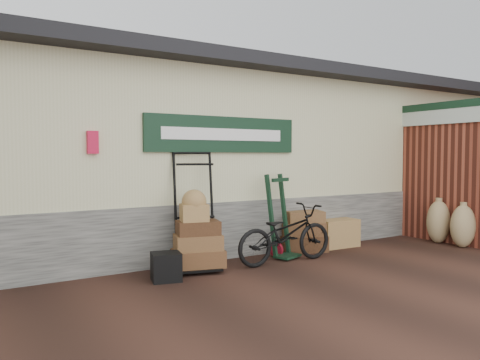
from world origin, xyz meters
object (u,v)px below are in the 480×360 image
object	(u,v)px
suitcase_stack	(302,231)
wicker_hamper	(335,233)
green_barrow	(280,216)
black_trunk	(166,267)
porter_trolley	(195,209)
bicycle	(285,231)

from	to	relation	value
suitcase_stack	wicker_hamper	xyz separation A→B (m)	(0.77, 0.00, -0.10)
green_barrow	wicker_hamper	distance (m)	1.48
suitcase_stack	wicker_hamper	world-z (taller)	suitcase_stack
green_barrow	black_trunk	xyz separation A→B (m)	(-2.09, -0.33, -0.48)
green_barrow	black_trunk	bearing A→B (deg)	169.91
porter_trolley	suitcase_stack	bearing A→B (deg)	19.30
suitcase_stack	black_trunk	world-z (taller)	suitcase_stack
suitcase_stack	black_trunk	xyz separation A→B (m)	(-2.72, -0.55, -0.16)
porter_trolley	bicycle	size ratio (longest dim) A/B	1.02
wicker_hamper	black_trunk	bearing A→B (deg)	-171.01
porter_trolley	black_trunk	world-z (taller)	porter_trolley
green_barrow	wicker_hamper	world-z (taller)	green_barrow
bicycle	wicker_hamper	bearing A→B (deg)	-69.88
suitcase_stack	porter_trolley	bearing A→B (deg)	-175.47
suitcase_stack	wicker_hamper	distance (m)	0.77
wicker_hamper	bicycle	xyz separation A→B (m)	(-1.55, -0.56, 0.24)
porter_trolley	wicker_hamper	xyz separation A→B (m)	(2.87, 0.17, -0.61)
porter_trolley	wicker_hamper	world-z (taller)	porter_trolley
porter_trolley	bicycle	bearing A→B (deg)	-1.67
porter_trolley	bicycle	distance (m)	1.42
green_barrow	bicycle	xyz separation A→B (m)	(-0.15, -0.33, -0.17)
porter_trolley	suitcase_stack	xyz separation A→B (m)	(2.11, 0.17, -0.51)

